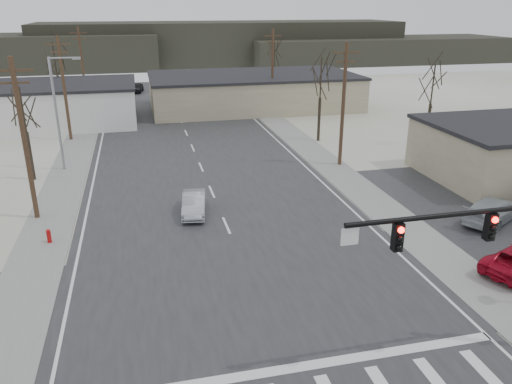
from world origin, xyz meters
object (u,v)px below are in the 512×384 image
car_far_b (137,88)px  car_parked_silver (493,210)px  sedan_crossing (194,204)px  fire_hydrant (49,236)px  car_far_a (202,105)px

car_far_b → car_parked_silver: bearing=-58.7°
sedan_crossing → car_parked_silver: car_parked_silver is taller
car_far_b → car_parked_silver: size_ratio=0.79×
fire_hydrant → sedan_crossing: (8.51, 2.33, 0.27)m
fire_hydrant → car_far_a: bearing=69.2°
sedan_crossing → fire_hydrant: bearing=-156.3°
fire_hydrant → sedan_crossing: 8.83m
sedan_crossing → car_far_b: bearing=101.9°
fire_hydrant → sedan_crossing: bearing=15.3°
car_far_a → car_far_b: car_far_b is taller
sedan_crossing → car_far_b: size_ratio=1.00×
car_far_b → car_parked_silver: car_parked_silver is taller
car_far_b → sedan_crossing: bearing=-76.1°
sedan_crossing → car_parked_silver: 18.77m
car_far_a → car_parked_silver: car_parked_silver is taller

